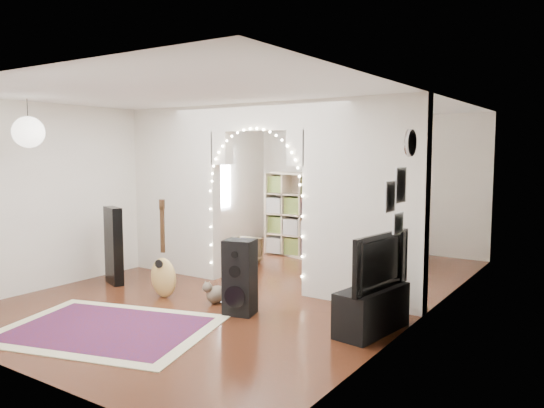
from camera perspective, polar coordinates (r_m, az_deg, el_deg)
The scene contains 25 objects.
floor at distance 8.01m, azimuth -1.42°, elevation -8.81°, with size 7.50×7.50×0.00m, color black.
ceiling at distance 7.78m, azimuth -1.47°, elevation 10.82°, with size 5.00×7.50×0.02m, color white.
wall_back at distance 11.05m, azimuth 9.84°, elevation 2.23°, with size 5.00×0.02×2.70m, color silver.
wall_front at distance 5.20m, azimuth -25.98°, elevation -2.16°, with size 5.00×0.02×2.70m, color silver.
wall_left at distance 9.44m, azimuth -13.95°, elevation 1.55°, with size 0.02×7.50×2.70m, color silver.
wall_right at distance 6.67m, azimuth 16.42°, elevation -0.19°, with size 0.02×7.50×2.70m, color silver.
divider_wall at distance 7.77m, azimuth -1.44°, elevation 1.41°, with size 5.00×0.20×2.70m.
fairy_lights at distance 7.66m, azimuth -2.00°, elevation 2.28°, with size 1.64×0.04×1.60m, color #FFEABF, non-canonical shape.
window at distance 10.70m, azimuth -6.72°, elevation 2.97°, with size 0.04×1.20×1.40m, color white.
wall_clock at distance 6.07m, azimuth 14.73°, elevation 6.38°, with size 0.31×0.31×0.03m, color white.
picture_frames at distance 5.72m, azimuth 13.27°, elevation 0.44°, with size 0.02×0.50×0.70m, color white, non-canonical shape.
paper_lantern at distance 7.49m, azimuth -24.73°, elevation 7.04°, with size 0.40×0.40×0.40m, color white.
ceiling_fan at distance 9.46m, azimuth 5.60°, elevation 8.07°, with size 1.10×1.10×0.30m, color gold, non-canonical shape.
area_rug at distance 6.43m, azimuth -17.32°, elevation -12.69°, with size 2.32×1.74×0.02m, color maroon.
guitar_case at distance 8.37m, azimuth -16.67°, elevation -4.32°, with size 0.45×0.15×1.17m, color black.
acoustic_guitar at distance 7.45m, azimuth -11.64°, elevation -6.08°, with size 0.48×0.27×1.15m.
tabby_cat at distance 7.15m, azimuth -6.13°, elevation -9.54°, with size 0.30×0.48×0.32m.
floor_speaker at distance 6.59m, azimuth -3.49°, elevation -7.87°, with size 0.43×0.39×0.93m.
media_console at distance 6.11m, azimuth 10.69°, elevation -11.12°, with size 0.40×1.00×0.50m, color black.
tv at distance 5.97m, azimuth 10.79°, elevation -5.98°, with size 1.07×0.14×0.62m, color black.
bookcase at distance 10.00m, azimuth 3.47°, elevation -1.22°, with size 1.56×0.39×1.60m, color beige.
dining_table at distance 10.51m, azimuth 11.21°, elevation -1.64°, with size 1.27×0.91×0.76m.
flower_vase at distance 10.49m, azimuth 11.22°, elevation -0.72°, with size 0.18×0.18×0.19m, color white.
dining_chair_left at distance 9.50m, azimuth -3.10°, elevation -5.05°, with size 0.50×0.52×0.47m, color brown.
dining_chair_right at distance 9.62m, azimuth 14.05°, elevation -5.20°, with size 0.46×0.47×0.43m, color brown.
Camera 1 is at (4.46, -6.34, 2.01)m, focal length 35.00 mm.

